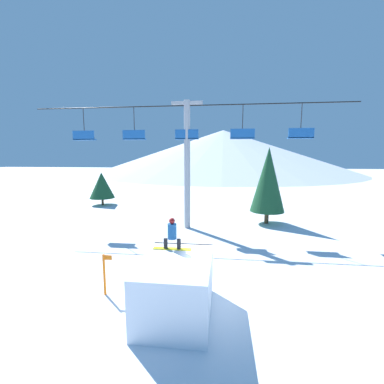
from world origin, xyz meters
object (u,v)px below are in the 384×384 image
object	(u,v)px
pine_tree_near	(268,180)
trail_marker	(105,273)
snowboarder	(172,234)
snow_ramp	(176,287)

from	to	relation	value
pine_tree_near	trail_marker	distance (m)	15.57
pine_tree_near	trail_marker	bearing A→B (deg)	-124.36
snowboarder	snow_ramp	bearing A→B (deg)	-71.37
snow_ramp	snowboarder	xyz separation A→B (m)	(-0.35, 1.03, 1.67)
snow_ramp	pine_tree_near	distance (m)	14.86
pine_tree_near	trail_marker	world-z (taller)	pine_tree_near
snowboarder	trail_marker	bearing A→B (deg)	-177.74
snowboarder	pine_tree_near	distance (m)	13.83
snow_ramp	trail_marker	distance (m)	3.34
snowboarder	pine_tree_near	xyz separation A→B (m)	(5.78, 12.52, 1.07)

